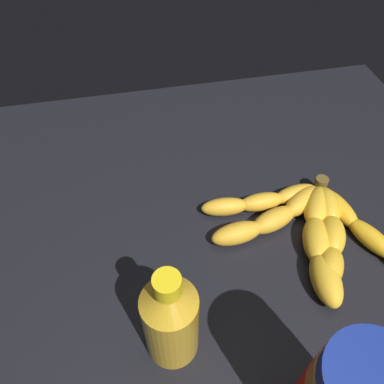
# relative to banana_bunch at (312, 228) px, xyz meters

# --- Properties ---
(ground_plane) EXTENTS (0.90, 0.75, 0.05)m
(ground_plane) POSITION_rel_banana_bunch_xyz_m (0.14, -0.05, -0.04)
(ground_plane) COLOR black
(banana_bunch) EXTENTS (0.29, 0.22, 0.04)m
(banana_bunch) POSITION_rel_banana_bunch_xyz_m (0.00, 0.00, 0.00)
(banana_bunch) COLOR gold
(banana_bunch) RESTS_ON ground_plane
(honey_bottle) EXTENTS (0.06, 0.06, 0.15)m
(honey_bottle) POSITION_rel_banana_bunch_xyz_m (0.22, 0.12, 0.05)
(honey_bottle) COLOR gold
(honey_bottle) RESTS_ON ground_plane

